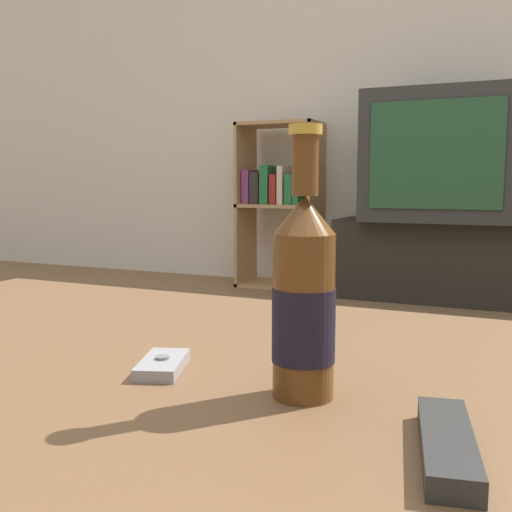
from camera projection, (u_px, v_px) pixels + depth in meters
The scene contains 8 objects.
back_wall at pixel (439, 64), 3.37m from camera, with size 8.00×0.05×2.60m.
coffee_table at pixel (98, 401), 0.74m from camera, with size 1.13×0.85×0.42m.
tv_stand at pixel (439, 260), 3.23m from camera, with size 1.10×0.39×0.43m.
television at pixel (443, 157), 3.16m from camera, with size 0.77×0.60×0.67m.
bookshelf at pixel (278, 199), 3.63m from camera, with size 0.48×0.30×0.99m.
beer_bottle at pixel (304, 299), 0.59m from camera, with size 0.06×0.06×0.27m.
cell_phone at pixel (163, 365), 0.69m from camera, with size 0.07×0.10×0.02m.
remote_control at pixel (447, 444), 0.47m from camera, with size 0.07×0.16×0.02m.
Camera 1 is at (0.47, -0.57, 0.64)m, focal length 42.00 mm.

